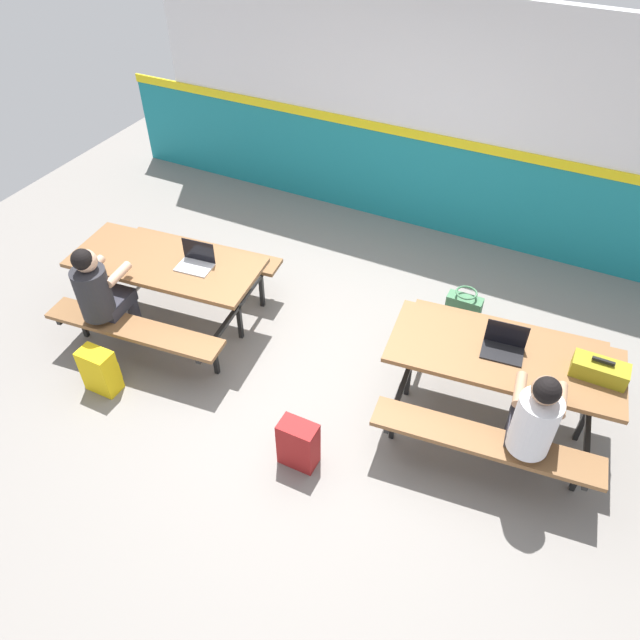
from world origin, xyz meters
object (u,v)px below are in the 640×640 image
(backpack_dark, at_px, (100,371))
(satchel_spare, at_px, (299,444))
(student_further, at_px, (534,420))
(tote_bag_bright, at_px, (463,311))
(picnic_table_right, at_px, (501,369))
(laptop_dark, at_px, (504,346))
(picnic_table_left, at_px, (168,275))
(student_nearer, at_px, (100,291))
(toolbox_grey, at_px, (600,370))
(laptop_silver, at_px, (196,261))

(backpack_dark, height_order, satchel_spare, same)
(student_further, height_order, tote_bag_bright, student_further)
(picnic_table_right, bearing_deg, satchel_spare, -137.77)
(tote_bag_bright, height_order, satchel_spare, satchel_spare)
(tote_bag_bright, relative_size, satchel_spare, 0.98)
(student_further, height_order, laptop_dark, student_further)
(satchel_spare, bearing_deg, student_further, 20.87)
(laptop_dark, relative_size, backpack_dark, 0.78)
(picnic_table_left, relative_size, backpack_dark, 4.23)
(picnic_table_right, xyz_separation_m, student_further, (0.33, -0.52, 0.13))
(student_nearer, xyz_separation_m, toolbox_grey, (4.06, 0.84, 0.10))
(picnic_table_left, height_order, laptop_dark, laptop_dark)
(student_nearer, bearing_deg, picnic_table_left, 65.77)
(laptop_dark, bearing_deg, picnic_table_left, -176.07)
(satchel_spare, bearing_deg, student_nearer, 170.59)
(toolbox_grey, relative_size, backpack_dark, 0.91)
(picnic_table_left, distance_m, laptop_silver, 0.38)
(backpack_dark, bearing_deg, satchel_spare, 2.37)
(laptop_silver, distance_m, satchel_spare, 1.97)
(tote_bag_bright, bearing_deg, satchel_spare, -107.96)
(tote_bag_bright, bearing_deg, toolbox_grey, -37.71)
(laptop_silver, bearing_deg, picnic_table_left, -167.05)
(picnic_table_right, relative_size, satchel_spare, 4.23)
(student_further, bearing_deg, tote_bag_bright, 119.80)
(student_nearer, relative_size, backpack_dark, 2.74)
(laptop_silver, distance_m, toolbox_grey, 3.50)
(student_further, distance_m, toolbox_grey, 0.69)
(picnic_table_left, xyz_separation_m, tote_bag_bright, (2.58, 1.19, -0.38))
(picnic_table_right, bearing_deg, tote_bag_bright, 118.31)
(laptop_dark, height_order, tote_bag_bright, laptop_dark)
(student_nearer, bearing_deg, laptop_silver, 49.11)
(laptop_dark, bearing_deg, satchel_spare, -136.23)
(laptop_silver, relative_size, backpack_dark, 0.78)
(backpack_dark, bearing_deg, picnic_table_left, 88.10)
(tote_bag_bright, distance_m, satchel_spare, 2.25)
(student_further, xyz_separation_m, toolbox_grey, (0.34, 0.60, 0.10))
(satchel_spare, bearing_deg, picnic_table_left, 153.44)
(toolbox_grey, distance_m, backpack_dark, 4.08)
(laptop_silver, bearing_deg, toolbox_grey, 2.95)
(student_further, distance_m, tote_bag_bright, 1.84)
(student_nearer, height_order, student_further, same)
(laptop_dark, bearing_deg, student_further, -56.92)
(laptop_silver, relative_size, satchel_spare, 0.78)
(picnic_table_left, height_order, student_nearer, student_nearer)
(picnic_table_right, height_order, laptop_silver, laptop_silver)
(picnic_table_left, xyz_separation_m, picnic_table_right, (3.13, 0.18, 0.00))
(laptop_silver, height_order, toolbox_grey, laptop_silver)
(satchel_spare, bearing_deg, picnic_table_right, 42.23)
(picnic_table_right, bearing_deg, backpack_dark, -159.17)
(toolbox_grey, distance_m, satchel_spare, 2.33)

